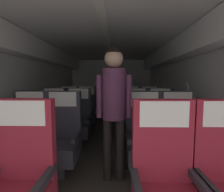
% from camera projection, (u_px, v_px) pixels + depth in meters
% --- Properties ---
extents(ground, '(3.32, 7.09, 0.02)m').
position_uv_depth(ground, '(107.00, 144.00, 3.34)').
color(ground, '#3D3833').
extents(fuselage_shell, '(3.20, 6.74, 2.10)m').
position_uv_depth(fuselage_shell, '(107.00, 69.00, 3.45)').
color(fuselage_shell, silver).
rests_on(fuselage_shell, ground).
extents(seat_a_left_aisle, '(0.50, 0.51, 1.11)m').
position_uv_depth(seat_a_left_aisle, '(18.00, 185.00, 1.27)').
color(seat_a_left_aisle, '#38383D').
rests_on(seat_a_left_aisle, ground).
extents(seat_a_right_window, '(0.50, 0.51, 1.11)m').
position_uv_depth(seat_a_right_window, '(166.00, 188.00, 1.23)').
color(seat_a_right_window, '#38383D').
rests_on(seat_a_right_window, ground).
extents(seat_b_left_window, '(0.50, 0.51, 1.11)m').
position_uv_depth(seat_b_left_window, '(28.00, 139.00, 2.26)').
color(seat_b_left_window, '#38383D').
rests_on(seat_b_left_window, ground).
extents(seat_b_left_aisle, '(0.50, 0.51, 1.11)m').
position_uv_depth(seat_b_left_aisle, '(62.00, 140.00, 2.24)').
color(seat_b_left_aisle, '#38383D').
rests_on(seat_b_left_aisle, ground).
extents(seat_b_right_aisle, '(0.50, 0.51, 1.11)m').
position_uv_depth(seat_b_right_aisle, '(179.00, 140.00, 2.21)').
color(seat_b_right_aisle, '#38383D').
rests_on(seat_b_right_aisle, ground).
extents(seat_b_right_window, '(0.50, 0.51, 1.11)m').
position_uv_depth(seat_b_right_window, '(145.00, 140.00, 2.22)').
color(seat_b_right_window, '#38383D').
rests_on(seat_b_right_window, ground).
extents(seat_c_left_window, '(0.50, 0.51, 1.11)m').
position_uv_depth(seat_c_left_window, '(53.00, 122.00, 3.22)').
color(seat_c_left_window, '#38383D').
rests_on(seat_c_left_window, ground).
extents(seat_c_left_aisle, '(0.50, 0.51, 1.11)m').
position_uv_depth(seat_c_left_aisle, '(78.00, 122.00, 3.20)').
color(seat_c_left_aisle, '#38383D').
rests_on(seat_c_left_aisle, ground).
extents(seat_c_right_aisle, '(0.50, 0.51, 1.11)m').
position_uv_depth(seat_c_right_aisle, '(161.00, 122.00, 3.17)').
color(seat_c_right_aisle, '#38383D').
rests_on(seat_c_right_aisle, ground).
extents(seat_c_right_window, '(0.50, 0.51, 1.11)m').
position_uv_depth(seat_c_right_window, '(136.00, 122.00, 3.17)').
color(seat_c_right_window, '#38383D').
rests_on(seat_c_right_window, ground).
extents(seat_d_left_window, '(0.50, 0.51, 1.11)m').
position_uv_depth(seat_d_left_window, '(68.00, 112.00, 4.20)').
color(seat_d_left_window, '#38383D').
rests_on(seat_d_left_window, ground).
extents(seat_d_left_aisle, '(0.50, 0.51, 1.11)m').
position_uv_depth(seat_d_left_aisle, '(86.00, 112.00, 4.18)').
color(seat_d_left_aisle, '#38383D').
rests_on(seat_d_left_aisle, ground).
extents(seat_d_right_aisle, '(0.50, 0.51, 1.11)m').
position_uv_depth(seat_d_right_aisle, '(150.00, 112.00, 4.13)').
color(seat_d_right_aisle, '#38383D').
rests_on(seat_d_right_aisle, ground).
extents(seat_d_right_window, '(0.50, 0.51, 1.11)m').
position_uv_depth(seat_d_right_window, '(131.00, 112.00, 4.16)').
color(seat_d_right_window, '#38383D').
rests_on(seat_d_right_window, ground).
extents(flight_attendant, '(0.43, 0.28, 1.66)m').
position_uv_depth(flight_attendant, '(114.00, 99.00, 2.05)').
color(flight_attendant, black).
rests_on(flight_attendant, ground).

